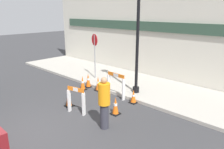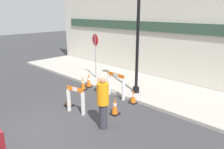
# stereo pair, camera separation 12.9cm
# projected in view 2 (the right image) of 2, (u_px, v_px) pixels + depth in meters

# --- Properties ---
(ground_plane) EXTENTS (60.00, 60.00, 0.00)m
(ground_plane) POSITION_uv_depth(u_px,v_px,m) (18.00, 140.00, 6.30)
(ground_plane) COLOR #38383A
(sidewalk_slab) EXTENTS (18.00, 3.37, 0.13)m
(sidewalk_slab) POSITION_uv_depth(u_px,v_px,m) (145.00, 87.00, 10.53)
(sidewalk_slab) COLOR #ADA89E
(sidewalk_slab) RESTS_ON ground_plane
(storefront_facade) EXTENTS (18.00, 0.22, 5.50)m
(storefront_facade) POSITION_uv_depth(u_px,v_px,m) (168.00, 28.00, 10.98)
(storefront_facade) COLOR beige
(storefront_facade) RESTS_ON ground_plane
(streetlamp_post) EXTENTS (0.44, 0.44, 5.02)m
(streetlamp_post) POSITION_uv_depth(u_px,v_px,m) (138.00, 17.00, 8.77)
(streetlamp_post) COLOR black
(streetlamp_post) RESTS_ON sidewalk_slab
(stop_sign) EXTENTS (0.59, 0.16, 2.34)m
(stop_sign) POSITION_uv_depth(u_px,v_px,m) (95.00, 49.00, 11.33)
(stop_sign) COLOR gray
(stop_sign) RESTS_ON sidewalk_slab
(barricade_0) EXTENTS (0.73, 0.30, 0.99)m
(barricade_0) POSITION_uv_depth(u_px,v_px,m) (76.00, 100.00, 7.85)
(barricade_0) COLOR white
(barricade_0) RESTS_ON ground_plane
(barricade_1) EXTENTS (0.94, 0.16, 1.08)m
(barricade_1) POSITION_uv_depth(u_px,v_px,m) (116.00, 84.00, 9.28)
(barricade_1) COLOR white
(barricade_1) RESTS_ON ground_plane
(traffic_cone_0) EXTENTS (0.30, 0.30, 0.67)m
(traffic_cone_0) POSITION_uv_depth(u_px,v_px,m) (83.00, 83.00, 10.28)
(traffic_cone_0) COLOR black
(traffic_cone_0) RESTS_ON ground_plane
(traffic_cone_1) EXTENTS (0.30, 0.30, 0.55)m
(traffic_cone_1) POSITION_uv_depth(u_px,v_px,m) (133.00, 97.00, 8.79)
(traffic_cone_1) COLOR black
(traffic_cone_1) RESTS_ON ground_plane
(traffic_cone_2) EXTENTS (0.30, 0.30, 0.69)m
(traffic_cone_2) POSITION_uv_depth(u_px,v_px,m) (98.00, 84.00, 10.17)
(traffic_cone_2) COLOR black
(traffic_cone_2) RESTS_ON ground_plane
(traffic_cone_3) EXTENTS (0.30, 0.30, 0.66)m
(traffic_cone_3) POSITION_uv_depth(u_px,v_px,m) (115.00, 106.00, 7.80)
(traffic_cone_3) COLOR black
(traffic_cone_3) RESTS_ON ground_plane
(traffic_cone_4) EXTENTS (0.30, 0.30, 0.72)m
(traffic_cone_4) POSITION_uv_depth(u_px,v_px,m) (68.00, 98.00, 8.48)
(traffic_cone_4) COLOR black
(traffic_cone_4) RESTS_ON ground_plane
(traffic_cone_5) EXTENTS (0.30, 0.30, 0.70)m
(traffic_cone_5) POSITION_uv_depth(u_px,v_px,m) (89.00, 80.00, 10.64)
(traffic_cone_5) COLOR black
(traffic_cone_5) RESTS_ON ground_plane
(person_worker) EXTENTS (0.53, 0.53, 1.70)m
(person_worker) POSITION_uv_depth(u_px,v_px,m) (103.00, 102.00, 6.72)
(person_worker) COLOR #33333D
(person_worker) RESTS_ON ground_plane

